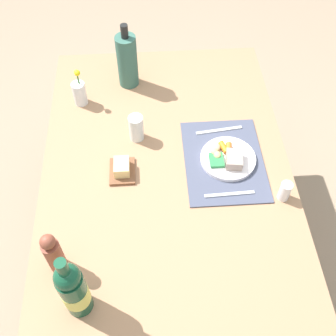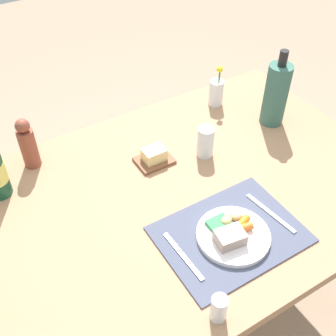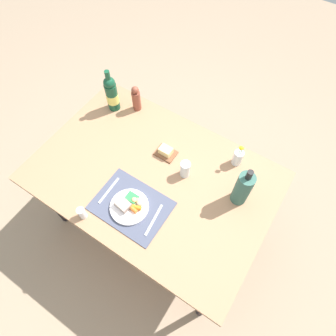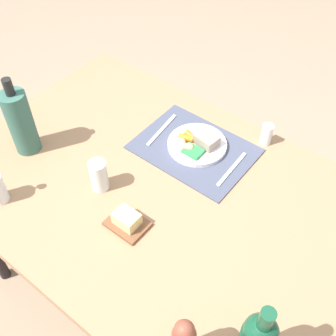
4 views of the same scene
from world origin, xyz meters
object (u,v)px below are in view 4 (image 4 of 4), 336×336
at_px(dinner_plate, 197,144).
at_px(knife, 162,130).
at_px(butter_dish, 127,221).
at_px(salt_shaker, 267,134).
at_px(fork, 232,169).
at_px(dining_table, 158,200).
at_px(cooler_bottle, 20,122).
at_px(water_tumbler, 99,177).

distance_m(dinner_plate, knife, 0.16).
distance_m(butter_dish, salt_shaker, 0.63).
distance_m(knife, salt_shaker, 0.40).
relative_size(fork, knife, 0.96).
xyz_separation_m(knife, salt_shaker, (-0.35, -0.19, 0.03)).
xyz_separation_m(dining_table, cooler_bottle, (0.51, 0.14, 0.19)).
bearing_deg(cooler_bottle, fork, -150.55).
bearing_deg(butter_dish, salt_shaker, -104.68).
bearing_deg(water_tumbler, dining_table, -144.39).
xyz_separation_m(fork, salt_shaker, (-0.02, -0.20, 0.03)).
distance_m(knife, butter_dish, 0.46).
relative_size(dinner_plate, salt_shaker, 2.64).
relative_size(dinner_plate, water_tumbler, 1.88).
bearing_deg(salt_shaker, dining_table, 67.47).
bearing_deg(dining_table, knife, -54.23).
distance_m(dinner_plate, water_tumbler, 0.39).
bearing_deg(fork, salt_shaker, -98.22).
distance_m(fork, cooler_bottle, 0.77).
distance_m(salt_shaker, water_tumbler, 0.64).
bearing_deg(dining_table, fork, -124.19).
relative_size(knife, salt_shaker, 2.37).
distance_m(fork, salt_shaker, 0.20).
xyz_separation_m(dinner_plate, cooler_bottle, (0.50, 0.39, 0.11)).
bearing_deg(dinner_plate, fork, 174.18).
relative_size(dining_table, dinner_plate, 6.58).
height_order(knife, cooler_bottle, cooler_bottle).
height_order(dinner_plate, cooler_bottle, cooler_bottle).
distance_m(dining_table, knife, 0.30).
distance_m(dinner_plate, cooler_bottle, 0.64).
height_order(butter_dish, water_tumbler, water_tumbler).
distance_m(butter_dish, water_tumbler, 0.19).
bearing_deg(dining_table, water_tumbler, 35.61).
relative_size(knife, cooler_bottle, 0.64).
relative_size(knife, water_tumbler, 1.69).
distance_m(knife, cooler_bottle, 0.52).
bearing_deg(cooler_bottle, butter_dish, 176.49).
bearing_deg(water_tumbler, butter_dish, 160.97).
relative_size(dining_table, knife, 7.32).
relative_size(dining_table, water_tumbler, 12.35).
height_order(butter_dish, cooler_bottle, cooler_bottle).
height_order(fork, water_tumbler, water_tumbler).
xyz_separation_m(fork, knife, (0.33, -0.01, 0.00)).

